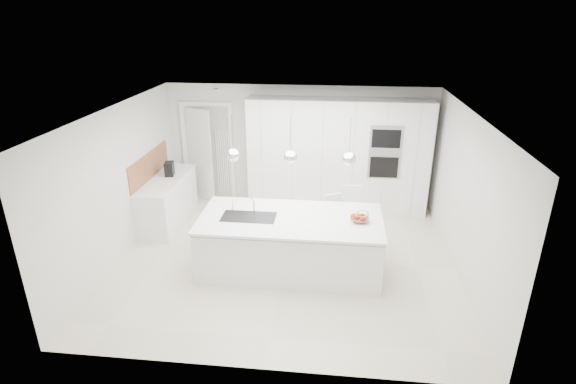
# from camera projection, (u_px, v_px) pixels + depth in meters

# --- Properties ---
(floor) EXTENTS (5.50, 5.50, 0.00)m
(floor) POSITION_uv_depth(u_px,v_px,m) (286.00, 259.00, 7.54)
(floor) COLOR beige
(floor) RESTS_ON ground
(wall_back) EXTENTS (5.50, 0.00, 5.50)m
(wall_back) POSITION_uv_depth(u_px,v_px,m) (299.00, 146.00, 9.36)
(wall_back) COLOR silver
(wall_back) RESTS_ON ground
(wall_left) EXTENTS (0.00, 5.00, 5.00)m
(wall_left) POSITION_uv_depth(u_px,v_px,m) (119.00, 184.00, 7.34)
(wall_left) COLOR silver
(wall_left) RESTS_ON ground
(ceiling) EXTENTS (5.50, 5.50, 0.00)m
(ceiling) POSITION_uv_depth(u_px,v_px,m) (286.00, 112.00, 6.59)
(ceiling) COLOR white
(ceiling) RESTS_ON wall_back
(tall_cabinets) EXTENTS (3.60, 0.60, 2.30)m
(tall_cabinets) POSITION_uv_depth(u_px,v_px,m) (338.00, 156.00, 9.05)
(tall_cabinets) COLOR white
(tall_cabinets) RESTS_ON floor
(oven_stack) EXTENTS (0.62, 0.04, 1.05)m
(oven_stack) POSITION_uv_depth(u_px,v_px,m) (385.00, 152.00, 8.60)
(oven_stack) COLOR #A5A5A8
(oven_stack) RESTS_ON tall_cabinets
(doorway_frame) EXTENTS (1.11, 0.08, 2.13)m
(doorway_frame) POSITION_uv_depth(u_px,v_px,m) (209.00, 154.00, 9.62)
(doorway_frame) COLOR white
(doorway_frame) RESTS_ON floor
(hallway_door) EXTENTS (0.76, 0.38, 2.00)m
(hallway_door) POSITION_uv_depth(u_px,v_px,m) (197.00, 155.00, 9.60)
(hallway_door) COLOR white
(hallway_door) RESTS_ON floor
(radiator) EXTENTS (0.32, 0.04, 1.40)m
(radiator) POSITION_uv_depth(u_px,v_px,m) (224.00, 162.00, 9.64)
(radiator) COLOR white
(radiator) RESTS_ON floor
(left_base_cabinets) EXTENTS (0.60, 1.80, 0.86)m
(left_base_cabinets) POSITION_uv_depth(u_px,v_px,m) (168.00, 201.00, 8.72)
(left_base_cabinets) COLOR white
(left_base_cabinets) RESTS_ON floor
(left_worktop) EXTENTS (0.62, 1.82, 0.04)m
(left_worktop) POSITION_uv_depth(u_px,v_px,m) (166.00, 180.00, 8.55)
(left_worktop) COLOR white
(left_worktop) RESTS_ON left_base_cabinets
(oak_backsplash) EXTENTS (0.02, 1.80, 0.50)m
(oak_backsplash) POSITION_uv_depth(u_px,v_px,m) (149.00, 166.00, 8.48)
(oak_backsplash) COLOR #A7633C
(oak_backsplash) RESTS_ON wall_left
(island_base) EXTENTS (2.80, 1.20, 0.86)m
(island_base) POSITION_uv_depth(u_px,v_px,m) (290.00, 246.00, 7.09)
(island_base) COLOR white
(island_base) RESTS_ON floor
(island_worktop) EXTENTS (2.84, 1.40, 0.04)m
(island_worktop) POSITION_uv_depth(u_px,v_px,m) (291.00, 219.00, 6.96)
(island_worktop) COLOR white
(island_worktop) RESTS_ON island_base
(island_sink) EXTENTS (0.84, 0.44, 0.18)m
(island_sink) POSITION_uv_depth(u_px,v_px,m) (249.00, 222.00, 7.01)
(island_sink) COLOR #3F3F42
(island_sink) RESTS_ON island_worktop
(island_tap) EXTENTS (0.02, 0.02, 0.30)m
(island_tap) POSITION_uv_depth(u_px,v_px,m) (254.00, 203.00, 7.10)
(island_tap) COLOR white
(island_tap) RESTS_ON island_worktop
(pendant_left) EXTENTS (0.20, 0.20, 0.20)m
(pendant_left) POSITION_uv_depth(u_px,v_px,m) (233.00, 155.00, 6.62)
(pendant_left) COLOR white
(pendant_left) RESTS_ON ceiling
(pendant_mid) EXTENTS (0.20, 0.20, 0.20)m
(pendant_mid) POSITION_uv_depth(u_px,v_px,m) (290.00, 157.00, 6.53)
(pendant_mid) COLOR white
(pendant_mid) RESTS_ON ceiling
(pendant_right) EXTENTS (0.20, 0.20, 0.20)m
(pendant_right) POSITION_uv_depth(u_px,v_px,m) (349.00, 159.00, 6.45)
(pendant_right) COLOR white
(pendant_right) RESTS_ON ceiling
(fruit_bowl) EXTENTS (0.32, 0.32, 0.07)m
(fruit_bowl) POSITION_uv_depth(u_px,v_px,m) (359.00, 219.00, 6.82)
(fruit_bowl) COLOR #A7633C
(fruit_bowl) RESTS_ON island_worktop
(espresso_machine) EXTENTS (0.20, 0.27, 0.26)m
(espresso_machine) POSITION_uv_depth(u_px,v_px,m) (169.00, 169.00, 8.67)
(espresso_machine) COLOR black
(espresso_machine) RESTS_ON left_worktop
(bar_stool_left) EXTENTS (0.46, 0.53, 0.96)m
(bar_stool_left) POSITION_uv_depth(u_px,v_px,m) (332.00, 223.00, 7.74)
(bar_stool_left) COLOR white
(bar_stool_left) RESTS_ON floor
(bar_stool_right) EXTENTS (0.35, 0.48, 1.04)m
(bar_stool_right) POSITION_uv_depth(u_px,v_px,m) (351.00, 216.00, 7.89)
(bar_stool_right) COLOR white
(bar_stool_right) RESTS_ON floor
(apple_a) EXTENTS (0.08, 0.08, 0.08)m
(apple_a) POSITION_uv_depth(u_px,v_px,m) (357.00, 218.00, 6.79)
(apple_a) COLOR #AC1824
(apple_a) RESTS_ON fruit_bowl
(apple_b) EXTENTS (0.08, 0.08, 0.08)m
(apple_b) POSITION_uv_depth(u_px,v_px,m) (358.00, 217.00, 6.80)
(apple_b) COLOR #AC1824
(apple_b) RESTS_ON fruit_bowl
(apple_c) EXTENTS (0.07, 0.07, 0.07)m
(apple_c) POSITION_uv_depth(u_px,v_px,m) (362.00, 219.00, 6.76)
(apple_c) COLOR #AC1824
(apple_c) RESTS_ON fruit_bowl
(apple_extra_3) EXTENTS (0.08, 0.08, 0.08)m
(apple_extra_3) POSITION_uv_depth(u_px,v_px,m) (362.00, 216.00, 6.84)
(apple_extra_3) COLOR #AC1824
(apple_extra_3) RESTS_ON fruit_bowl
(banana_bunch) EXTENTS (0.26, 0.18, 0.23)m
(banana_bunch) POSITION_uv_depth(u_px,v_px,m) (362.00, 214.00, 6.79)
(banana_bunch) COLOR yellow
(banana_bunch) RESTS_ON fruit_bowl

